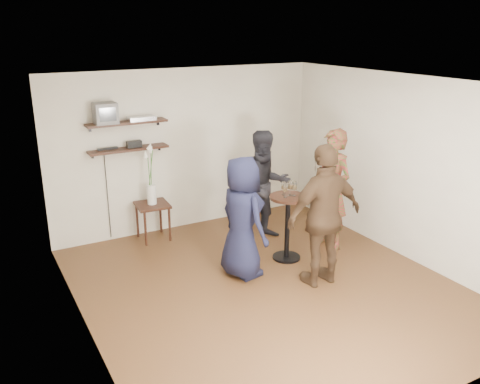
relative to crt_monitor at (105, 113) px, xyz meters
name	(u,v)px	position (x,y,z in m)	size (l,w,h in m)	color
room	(269,192)	(1.31, -2.38, -0.72)	(4.58, 5.08, 2.68)	#482517
shelf_upper	(127,123)	(0.31, 0.00, -0.17)	(1.20, 0.25, 0.04)	black
shelf_lower	(129,149)	(0.31, 0.00, -0.57)	(1.20, 0.25, 0.04)	black
crt_monitor	(105,113)	(0.00, 0.00, 0.00)	(0.32, 0.30, 0.30)	#59595B
dvd_deck	(141,118)	(0.53, 0.00, -0.12)	(0.40, 0.24, 0.06)	silver
radio	(134,144)	(0.40, 0.00, -0.50)	(0.22, 0.10, 0.10)	black
power_strip	(108,149)	(0.01, 0.05, -0.54)	(0.30, 0.05, 0.03)	black
side_table	(153,210)	(0.57, -0.17, -1.53)	(0.53, 0.53, 0.59)	black
vase_lilies	(151,185)	(0.57, -0.18, -1.12)	(0.19, 0.20, 0.99)	silver
drinks_table	(288,219)	(2.01, -1.78, -1.40)	(0.52, 0.52, 0.96)	black
wine_glass_fl	(285,188)	(1.93, -1.81, -0.93)	(0.06, 0.06, 0.19)	silver
wine_glass_fr	(294,186)	(2.08, -1.82, -0.92)	(0.07, 0.07, 0.21)	silver
wine_glass_bl	(284,186)	(1.98, -1.71, -0.94)	(0.06, 0.06, 0.19)	silver
wine_glass_br	(290,186)	(2.04, -1.78, -0.92)	(0.07, 0.07, 0.21)	silver
person_plaid	(332,190)	(2.82, -1.74, -1.11)	(0.66, 0.43, 1.81)	#A91329
person_dark	(265,186)	(2.12, -0.98, -1.16)	(0.84, 0.65, 1.72)	black
person_navy	(242,218)	(1.20, -1.91, -1.19)	(0.80, 0.52, 1.65)	black
person_brown	(324,216)	(2.01, -2.60, -1.09)	(1.09, 0.45, 1.86)	#3F2A1B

